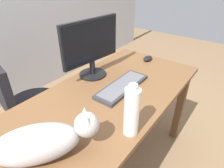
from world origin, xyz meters
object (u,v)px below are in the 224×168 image
at_px(keyboard, 122,86).
at_px(spray_bottle, 132,112).
at_px(cat, 42,141).
at_px(office_chair, 31,115).
at_px(computer_mouse, 148,58).
at_px(monitor, 91,46).

relative_size(keyboard, spray_bottle, 1.60).
distance_m(keyboard, cat, 0.65).
bearing_deg(cat, keyboard, 3.06).
height_order(office_chair, cat, cat).
bearing_deg(cat, computer_mouse, 5.48).
distance_m(keyboard, spray_bottle, 0.42).
relative_size(office_chair, computer_mouse, 8.09).
distance_m(monitor, keyboard, 0.35).
height_order(office_chair, spray_bottle, spray_bottle).
bearing_deg(computer_mouse, spray_bottle, -157.66).
height_order(monitor, keyboard, monitor).
bearing_deg(monitor, keyboard, -93.84).
height_order(monitor, cat, monitor).
height_order(cat, computer_mouse, cat).
distance_m(keyboard, computer_mouse, 0.51).
bearing_deg(keyboard, monitor, 86.16).
distance_m(office_chair, monitor, 0.81).
bearing_deg(monitor, office_chair, 129.18).
xyz_separation_m(keyboard, spray_bottle, (-0.31, -0.26, 0.12)).
height_order(keyboard, computer_mouse, computer_mouse).
bearing_deg(computer_mouse, office_chair, 143.01).
bearing_deg(office_chair, monitor, -50.82).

